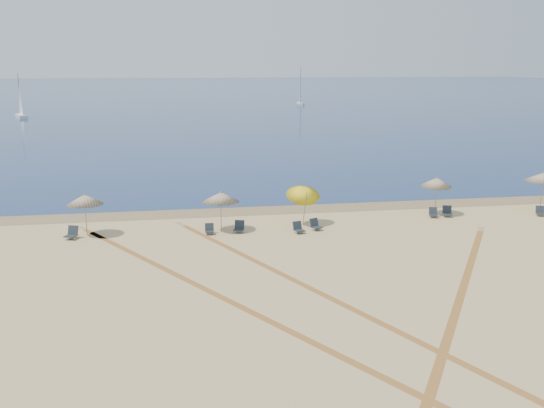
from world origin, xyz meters
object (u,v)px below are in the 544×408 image
(chair_5, at_px, (315,225))
(chair_1, at_px, (72,233))
(chair_3, at_px, (239,227))
(chair_8, at_px, (540,212))
(umbrella_1, at_px, (85,200))
(umbrella_3, at_px, (303,192))
(umbrella_4, at_px, (436,182))
(sailboat_0, at_px, (20,104))
(umbrella_5, at_px, (543,177))
(umbrella_2, at_px, (221,197))
(chair_4, at_px, (298,228))
(chair_7, at_px, (447,212))
(sailboat_1, at_px, (300,94))
(chair_6, at_px, (433,213))
(chair_2, at_px, (210,229))

(chair_5, bearing_deg, chair_1, 155.06)
(chair_3, bearing_deg, chair_8, 17.92)
(umbrella_1, bearing_deg, umbrella_3, 0.99)
(umbrella_4, bearing_deg, umbrella_3, -172.81)
(chair_8, distance_m, sailboat_0, 96.62)
(umbrella_3, xyz_separation_m, umbrella_5, (16.06, 0.66, 0.27))
(umbrella_2, relative_size, chair_4, 3.11)
(chair_4, bearing_deg, chair_5, 7.84)
(chair_4, height_order, chair_7, chair_7)
(sailboat_0, xyz_separation_m, sailboat_1, (56.79, 24.56, 0.29))
(chair_4, xyz_separation_m, sailboat_1, (23.90, 109.22, 2.38))
(umbrella_5, distance_m, chair_6, 7.80)
(umbrella_4, bearing_deg, umbrella_2, -173.27)
(chair_3, bearing_deg, chair_5, 12.89)
(umbrella_4, xyz_separation_m, umbrella_5, (7.12, -0.47, 0.19))
(chair_2, height_order, sailboat_0, sailboat_0)
(umbrella_3, distance_m, umbrella_5, 16.08)
(chair_8, bearing_deg, chair_7, -166.60)
(chair_2, bearing_deg, chair_3, 4.19)
(umbrella_3, xyz_separation_m, chair_6, (8.54, 0.47, -1.78))
(umbrella_4, height_order, chair_3, umbrella_4)
(chair_4, bearing_deg, chair_3, 152.19)
(umbrella_3, bearing_deg, chair_1, -176.57)
(chair_1, distance_m, sailboat_1, 114.31)
(chair_4, distance_m, sailboat_0, 90.85)
(chair_2, height_order, chair_7, chair_7)
(umbrella_3, distance_m, chair_7, 9.68)
(chair_3, bearing_deg, umbrella_2, 169.33)
(umbrella_2, distance_m, chair_6, 13.67)
(umbrella_4, xyz_separation_m, sailboat_1, (14.30, 106.36, 0.54))
(chair_1, height_order, chair_3, chair_1)
(umbrella_1, distance_m, sailboat_1, 113.50)
(umbrella_4, bearing_deg, sailboat_0, 117.45)
(chair_3, height_order, sailboat_0, sailboat_0)
(chair_8, bearing_deg, umbrella_1, -158.78)
(chair_3, xyz_separation_m, sailboat_0, (-29.55, 83.94, 2.08))
(chair_5, height_order, chair_6, chair_5)
(chair_8, height_order, sailboat_1, sailboat_1)
(chair_2, relative_size, chair_7, 0.76)
(umbrella_5, distance_m, chair_2, 21.94)
(umbrella_4, distance_m, sailboat_1, 107.32)
(chair_3, relative_size, sailboat_1, 0.09)
(chair_2, bearing_deg, umbrella_5, 5.63)
(umbrella_2, relative_size, chair_5, 2.89)
(chair_6, relative_size, sailboat_0, 0.09)
(umbrella_1, distance_m, chair_5, 13.20)
(chair_4, xyz_separation_m, chair_6, (9.20, 2.20, -0.02))
(sailboat_1, bearing_deg, umbrella_5, -78.21)
(umbrella_3, bearing_deg, chair_3, -165.80)
(chair_5, distance_m, chair_8, 15.01)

